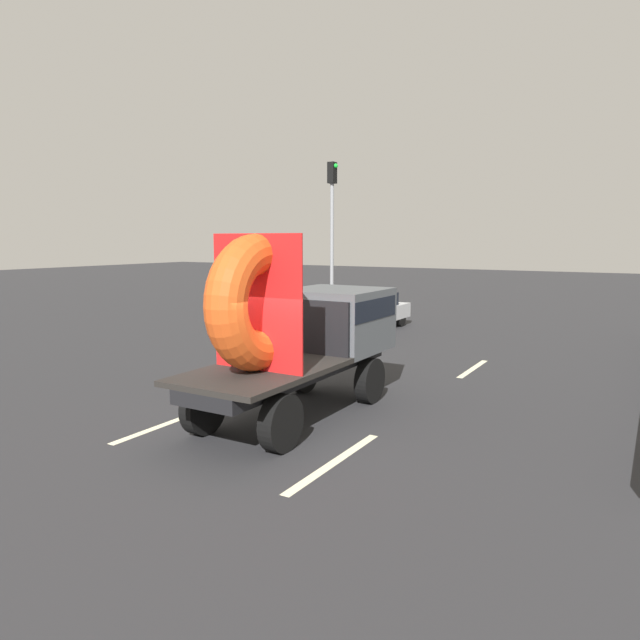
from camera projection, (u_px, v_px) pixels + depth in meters
ground_plane at (264, 430)px, 10.63m from camera, size 120.00×120.00×0.00m
flatbed_truck at (305, 326)px, 11.57m from camera, size 2.02×5.40×3.60m
distant_sedan at (367, 310)px, 22.46m from camera, size 1.87×4.36×1.42m
traffic_light at (332, 220)px, 25.11m from camera, size 0.42×0.36×6.81m
lane_dash_left_near at (163, 425)px, 10.93m from camera, size 0.16×2.46×0.01m
lane_dash_left_far at (351, 355)px, 17.49m from camera, size 0.16×2.83×0.01m
lane_dash_right_near at (335, 462)px, 9.12m from camera, size 0.16×2.87×0.01m
lane_dash_right_far at (473, 369)px, 15.70m from camera, size 0.16×2.47×0.01m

